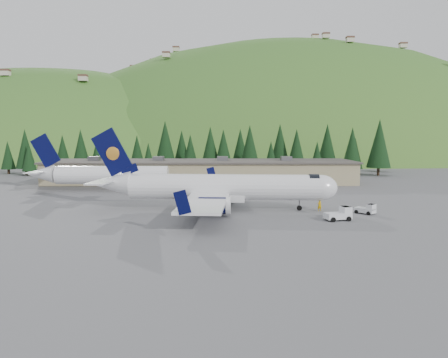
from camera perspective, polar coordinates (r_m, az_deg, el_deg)
ground at (r=65.34m, az=0.06°, el=-4.03°), size 600.00×600.00×0.00m
airliner at (r=64.95m, az=-0.89°, el=-1.17°), size 36.96×34.69×12.26m
second_airliner at (r=90.02m, az=-16.19°, el=0.58°), size 27.50×11.00×10.05m
baggage_tug_a at (r=59.21m, az=14.90°, el=-4.46°), size 3.67×2.67×1.79m
baggage_tug_b at (r=64.96m, az=18.14°, el=-3.78°), size 2.91×2.96×1.47m
terminal_building at (r=102.82m, az=-3.00°, el=1.04°), size 71.00×17.00×6.10m
ramp_worker at (r=65.57m, az=12.37°, el=-3.41°), size 0.62×0.43×1.63m
tree_line at (r=125.13m, az=0.54°, el=4.07°), size 113.77×18.92×14.15m
hills at (r=292.60m, az=10.31°, el=-13.02°), size 614.00×330.00×300.00m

